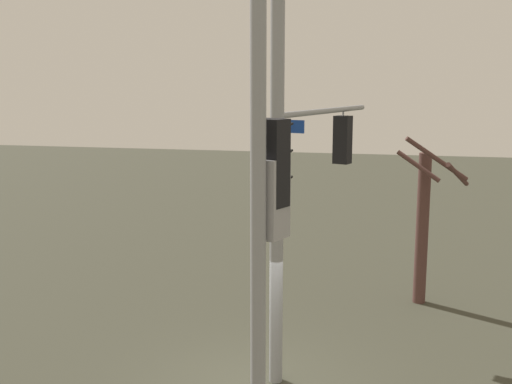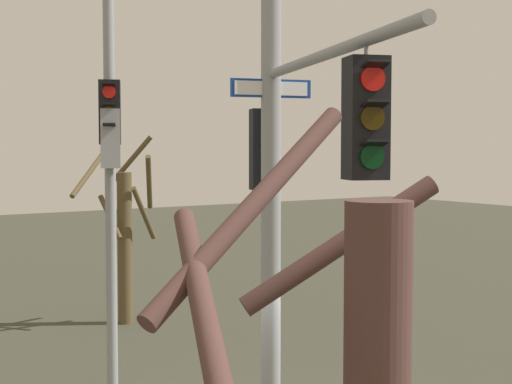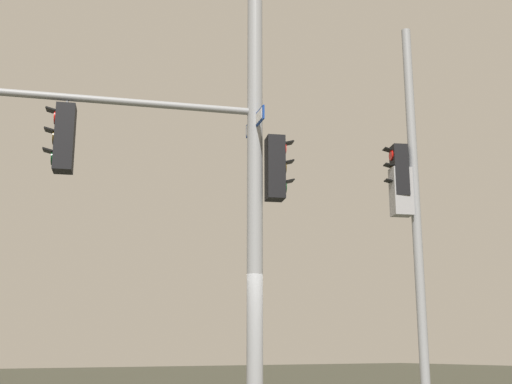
# 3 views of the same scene
# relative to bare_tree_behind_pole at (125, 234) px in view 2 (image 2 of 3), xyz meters

# --- Properties ---
(main_signal_pole_assembly) EXTENTS (4.26, 4.75, 9.82)m
(main_signal_pole_assembly) POSITION_rel_bare_tree_behind_pole_xyz_m (-1.62, -9.23, 2.90)
(main_signal_pole_assembly) COLOR gray
(main_signal_pole_assembly) RESTS_ON ground
(secondary_pole_assembly) EXTENTS (0.46, 0.73, 8.18)m
(secondary_pole_assembly) POSITION_rel_bare_tree_behind_pole_xyz_m (-2.21, -4.66, 2.17)
(secondary_pole_assembly) COLOR gray
(secondary_pole_assembly) RESTS_ON ground
(bare_tree_behind_pole) EXTENTS (2.23, 2.23, 4.65)m
(bare_tree_behind_pole) POSITION_rel_bare_tree_behind_pole_xyz_m (0.00, 0.00, 0.00)
(bare_tree_behind_pole) COLOR brown
(bare_tree_behind_pole) RESTS_ON ground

